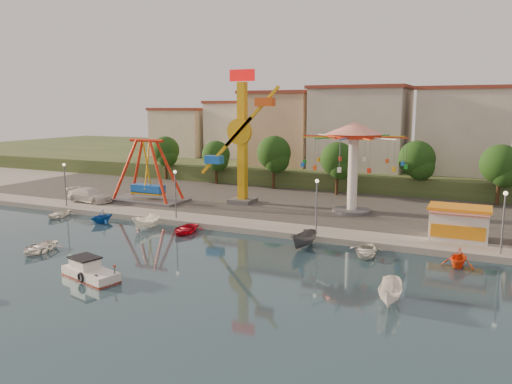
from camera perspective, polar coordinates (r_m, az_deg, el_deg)
The scene contains 34 objects.
ground at distance 40.78m, azimuth -9.91°, elevation -8.48°, with size 200.00×200.00×0.00m, color #132935.
quay_deck at distance 97.11m, azimuth 11.33°, elevation 2.26°, with size 200.00×100.00×0.60m, color #9E998E.
asphalt_pad at distance 66.71m, azimuth 4.85°, elevation -0.69°, with size 90.00×28.00×0.01m, color #4C4944.
hill_terrace at distance 101.81m, azimuth 12.02°, elevation 3.25°, with size 200.00×60.00×3.00m, color #384C26.
pirate_ship_ride at distance 65.36m, azimuth -12.31°, elevation 2.27°, with size 10.00×5.00×8.00m.
kamikaze_tower at distance 61.99m, azimuth -1.36°, elevation 5.87°, with size 7.25×3.10×16.50m.
wave_swinger at distance 57.46m, azimuth 11.10°, elevation 5.12°, with size 11.60×11.60×10.40m.
booth_left at distance 49.36m, azimuth 22.18°, elevation -3.26°, with size 5.40×3.78×3.08m.
lamp_post_0 at distance 65.07m, azimuth -20.96°, elevation 0.66°, with size 0.14×0.14×5.00m, color #59595E.
lamp_post_1 at distance 54.85m, azimuth -9.18°, elevation -0.41°, with size 0.14×0.14×5.00m, color #59595E.
lamp_post_2 at distance 47.90m, azimuth 6.93°, elevation -1.83°, with size 0.14×0.14×5.00m, color #59595E.
lamp_post_3 at distance 45.75m, azimuth 26.39°, elevation -3.34°, with size 0.14×0.14×5.00m, color #59595E.
tree_0 at distance 84.27m, azimuth -10.31°, elevation 4.71°, with size 4.60×4.60×7.19m.
tree_1 at distance 78.36m, azimuth -4.60°, elevation 4.26°, with size 4.35×4.35×6.80m.
tree_2 at distance 73.52m, azimuth 2.06°, elevation 4.49°, with size 5.02×5.02×7.85m.
tree_3 at distance 68.93m, azimuth 9.29°, elevation 3.71°, with size 4.68×4.68×7.32m.
tree_4 at distance 69.90m, azimuth 17.90°, elevation 3.61°, with size 4.86×4.86×7.60m.
tree_5 at distance 67.62m, azimuth 26.14°, elevation 2.86°, with size 4.83×4.83×7.54m.
building_0 at distance 95.72m, azimuth -10.88°, elevation 7.36°, with size 9.26×9.53×11.87m, color beige.
building_1 at distance 94.00m, azimuth -2.91°, elevation 6.49°, with size 12.33×9.01×8.63m, color silver.
building_2 at distance 89.14m, azimuth 4.82°, elevation 7.13°, with size 11.95×9.28×11.23m, color tan.
building_3 at distance 82.38m, azimuth 13.14°, elevation 5.98°, with size 12.59×10.50×9.20m, color beige.
building_4 at distance 84.12m, azimuth 22.67°, elevation 5.58°, with size 10.75×9.23×9.24m, color beige.
cabin_motorboat at distance 39.54m, azimuth -18.51°, elevation -8.73°, with size 5.29×3.11×1.75m.
rowboat_a at distance 48.10m, azimuth -23.58°, elevation -5.82°, with size 2.91×4.07×0.84m, color white.
skiff at distance 34.08m, azimuth 15.12°, elevation -11.05°, with size 1.46×3.88×1.50m, color white.
van at distance 66.97m, azimuth -18.45°, elevation -0.34°, with size 2.52×6.19×1.80m, color white.
moored_boat_0 at distance 62.05m, azimuth -21.73°, elevation -2.34°, with size 2.75×3.85×0.80m, color silver.
moored_boat_1 at distance 57.46m, azimuth -17.23°, elevation -2.65°, with size 2.46×2.85×1.50m, color blue.
moored_boat_2 at distance 53.68m, azimuth -12.41°, elevation -3.33°, with size 1.40×3.72×1.44m, color white.
moored_boat_3 at distance 51.08m, azimuth -8.14°, elevation -4.21°, with size 2.86×4.01×0.83m, color red.
moored_boat_5 at distance 45.52m, azimuth 5.50°, elevation -5.44°, with size 1.48×3.93×1.52m, color #525257.
moored_boat_6 at distance 44.16m, azimuth 12.43°, elevation -6.57°, with size 2.93×4.10×0.85m, color silver.
moored_boat_7 at distance 43.20m, azimuth 22.14°, elevation -6.96°, with size 2.52×2.93×1.54m, color #FF5116.
Camera 1 is at (22.30, -31.71, 12.66)m, focal length 35.00 mm.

